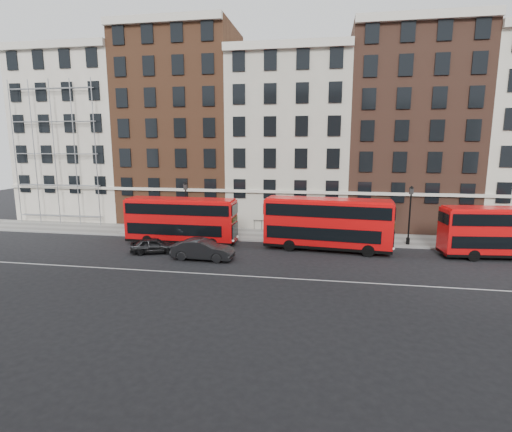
% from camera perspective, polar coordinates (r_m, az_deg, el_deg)
% --- Properties ---
extents(ground, '(120.00, 120.00, 0.00)m').
position_cam_1_polar(ground, '(29.81, 1.49, -7.48)').
color(ground, black).
rests_on(ground, ground).
extents(pavement, '(80.00, 5.00, 0.15)m').
position_cam_1_polar(pavement, '(39.85, 3.72, -2.82)').
color(pavement, slate).
rests_on(pavement, ground).
extents(kerb, '(80.00, 0.30, 0.16)m').
position_cam_1_polar(kerb, '(37.43, 3.30, -3.67)').
color(kerb, gray).
rests_on(kerb, ground).
extents(road_centre_line, '(70.00, 0.12, 0.01)m').
position_cam_1_polar(road_centre_line, '(27.93, 0.88, -8.70)').
color(road_centre_line, white).
rests_on(road_centre_line, ground).
extents(building_terrace, '(64.00, 11.95, 22.00)m').
position_cam_1_polar(building_terrace, '(46.20, 4.50, 11.67)').
color(building_terrace, '#B7AF9E').
rests_on(building_terrace, ground).
extents(bus_b, '(10.11, 2.56, 4.23)m').
position_cam_1_polar(bus_b, '(37.02, -10.69, -0.52)').
color(bus_b, red).
rests_on(bus_b, ground).
extents(bus_c, '(10.94, 3.63, 4.51)m').
position_cam_1_polar(bus_c, '(34.66, 10.11, -0.98)').
color(bus_c, red).
rests_on(bus_c, ground).
extents(bus_d, '(10.06, 3.43, 4.14)m').
position_cam_1_polar(bus_d, '(37.51, 32.06, -1.86)').
color(bus_d, red).
rests_on(bus_d, ground).
extents(car_rear, '(4.17, 2.72, 1.32)m').
position_cam_1_polar(car_rear, '(34.73, -14.34, -4.10)').
color(car_rear, black).
rests_on(car_rear, ground).
extents(car_front, '(5.00, 1.89, 1.63)m').
position_cam_1_polar(car_front, '(32.08, -7.64, -4.77)').
color(car_front, black).
rests_on(car_front, ground).
extents(lamp_post_left, '(0.44, 0.44, 5.33)m').
position_cam_1_polar(lamp_post_left, '(39.43, -9.96, 1.35)').
color(lamp_post_left, black).
rests_on(lamp_post_left, pavement).
extents(lamp_post_right, '(0.44, 0.44, 5.33)m').
position_cam_1_polar(lamp_post_right, '(38.07, 21.12, 0.49)').
color(lamp_post_right, black).
rests_on(lamp_post_right, pavement).
extents(iron_railings, '(6.60, 0.06, 1.00)m').
position_cam_1_polar(iron_railings, '(41.86, 4.05, -1.38)').
color(iron_railings, black).
rests_on(iron_railings, pavement).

